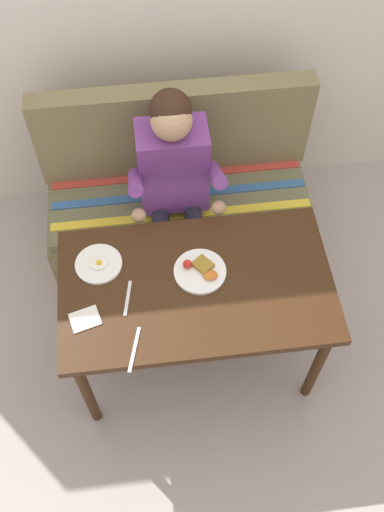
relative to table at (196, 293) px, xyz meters
name	(u,v)px	position (x,y,z in m)	size (l,w,h in m)	color
ground_plane	(195,351)	(0.00, 0.00, -0.65)	(8.00, 8.00, 0.00)	#AB9D9A
table	(196,293)	(0.00, 0.00, 0.00)	(1.20, 0.70, 0.73)	#361E0D
couch	(179,203)	(0.00, 0.76, -0.32)	(1.44, 0.56, 1.00)	olive
person	(175,180)	(-0.03, 0.59, 0.09)	(0.45, 0.61, 1.21)	#723784
plate_breakfast	(200,271)	(0.02, 0.05, 0.09)	(0.23, 0.23, 0.05)	white
plate_eggs	(99,264)	(-0.42, 0.15, 0.09)	(0.21, 0.21, 0.04)	white
napkin	(85,319)	(-0.48, -0.12, 0.09)	(0.12, 0.10, 0.01)	silver
fork	(128,298)	(-0.30, -0.04, 0.08)	(0.01, 0.17, 0.01)	silver
knife	(134,349)	(-0.29, -0.28, 0.08)	(0.01, 0.20, 0.01)	silver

